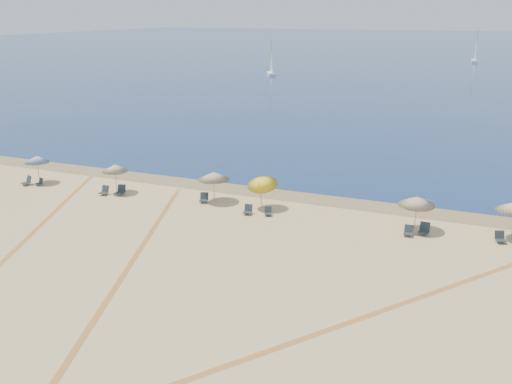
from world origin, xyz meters
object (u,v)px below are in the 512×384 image
Objects in this scene: umbrella_1 at (115,168)px; chair_0 at (27,181)px; sailboat_2 at (271,64)px; chair_7 at (408,231)px; chair_8 at (424,229)px; umbrella_3 at (262,181)px; chair_3 at (121,190)px; umbrella_0 at (37,159)px; umbrella_2 at (214,176)px; chair_9 at (500,238)px; sailboat_1 at (476,52)px; chair_2 at (104,191)px; umbrella_4 at (417,201)px; chair_1 at (40,182)px; chair_4 at (204,198)px; chair_5 at (248,210)px; chair_6 at (268,212)px.

chair_0 is (-7.85, -1.00, -1.65)m from umbrella_1.
umbrella_1 is at bearing -106.04° from sailboat_2.
chair_8 reaches higher than chair_7.
chair_3 is at bearing -174.64° from umbrella_3.
umbrella_0 reaches higher than umbrella_1.
umbrella_2 is 2.74× the size of chair_3.
sailboat_2 is (-45.41, 82.03, 1.98)m from chair_9.
chair_3 is at bearing -0.46° from umbrella_0.
umbrella_3 is 2.92× the size of chair_0.
umbrella_1 is 135.65m from sailboat_1.
umbrella_1 is at bearing 51.28° from chair_2.
sailboat_2 is (-18.23, 82.56, 0.30)m from umbrella_1.
umbrella_0 is 1.01× the size of umbrella_4.
chair_3 is at bearing -103.41° from sailboat_1.
sailboat_1 is (30.01, 134.83, 2.29)m from chair_0.
sailboat_2 is at bearing 98.99° from chair_9.
chair_1 is 14.15m from chair_4.
chair_3 is 1.10× the size of chair_8.
chair_5 is at bearing 22.65° from chair_0.
umbrella_0 reaches higher than umbrella_2.
chair_1 is at bearing 162.10° from chair_9.
sailboat_1 is at bearing 66.41° from chair_3.
umbrella_1 is at bearing 143.62° from chair_3.
chair_9 is at bearing -3.12° from chair_5.
umbrella_3 is 4.75m from chair_4.
chair_3 is 1.20× the size of chair_5.
umbrella_2 is 3.02× the size of chair_8.
sailboat_2 is (-10.38, 83.56, 1.95)m from chair_0.
chair_0 is 1.16× the size of chair_8.
chair_1 is (-6.85, -0.70, -1.72)m from umbrella_1.
umbrella_2 is 1.80m from chair_4.
chair_3 is 21.36m from chair_7.
chair_8 is at bearing -2.98° from umbrella_2.
umbrella_1 reaches higher than chair_4.
chair_9 is (15.51, -0.28, -1.69)m from umbrella_3.
umbrella_3 reaches higher than chair_7.
sailboat_2 is (-29.40, 83.17, 1.99)m from chair_5.
chair_2 is at bearing 20.61° from chair_1.
umbrella_0 is 1.01× the size of umbrella_1.
sailboat_1 reaches higher than chair_3.
chair_3 is 0.10× the size of sailboat_1.
chair_6 is (12.55, -0.33, -1.72)m from umbrella_1.
chair_9 is (5.02, -0.07, -1.67)m from umbrella_4.
chair_4 is (6.69, 0.70, -0.01)m from chair_3.
chair_9 is at bearing 9.50° from chair_8.
chair_0 is 35.07m from chair_9.
chair_7 is (14.08, -1.42, -1.65)m from umbrella_2.
chair_2 is 0.90× the size of chair_8.
chair_4 is at bearing -140.99° from umbrella_2.
chair_7 is 92.24m from sailboat_2.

